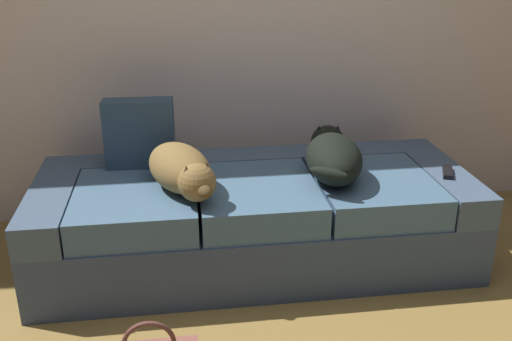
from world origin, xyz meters
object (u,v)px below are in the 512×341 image
(dog_dark, at_px, (332,155))
(throw_pillow, at_px, (140,133))
(tv_remote, at_px, (448,172))
(couch, at_px, (255,218))
(dog_tan, at_px, (182,170))

(dog_dark, height_order, throw_pillow, throw_pillow)
(tv_remote, distance_m, throw_pillow, 1.52)
(dog_dark, bearing_deg, couch, 172.30)
(couch, relative_size, dog_tan, 3.66)
(couch, bearing_deg, dog_dark, -7.70)
(couch, distance_m, tv_remote, 0.97)
(couch, xyz_separation_m, throw_pillow, (-0.54, 0.22, 0.40))
(couch, distance_m, throw_pillow, 0.71)
(dog_tan, distance_m, throw_pillow, 0.40)
(throw_pillow, bearing_deg, dog_tan, -59.93)
(dog_dark, height_order, tv_remote, dog_dark)
(couch, bearing_deg, throw_pillow, 157.90)
(dog_tan, bearing_deg, throw_pillow, 120.07)
(couch, bearing_deg, tv_remote, -6.45)
(dog_dark, xyz_separation_m, tv_remote, (0.57, -0.06, -0.10))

